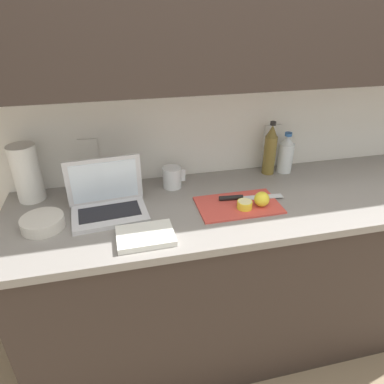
{
  "coord_description": "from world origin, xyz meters",
  "views": [
    {
      "loc": [
        -0.66,
        -1.28,
        1.73
      ],
      "look_at": [
        -0.37,
        -0.01,
        1.01
      ],
      "focal_mm": 32.0,
      "sensor_mm": 36.0,
      "label": 1
    }
  ],
  "objects_px": {
    "knife": "(240,197)",
    "measuring_cup": "(172,177)",
    "lemon_whole_beside": "(262,199)",
    "bowl_white": "(43,223)",
    "lemon_half_cut": "(245,205)",
    "bottle_green_soda": "(286,154)",
    "laptop": "(108,201)",
    "cutting_board": "(238,205)",
    "paper_towel_roll": "(27,173)",
    "bottle_oil_tall": "(270,150)"
  },
  "relations": [
    {
      "from": "lemon_whole_beside",
      "to": "bowl_white",
      "type": "distance_m",
      "value": 0.92
    },
    {
      "from": "knife",
      "to": "paper_towel_roll",
      "type": "relative_size",
      "value": 1.15
    },
    {
      "from": "bowl_white",
      "to": "laptop",
      "type": "bearing_deg",
      "value": 14.38
    },
    {
      "from": "laptop",
      "to": "bowl_white",
      "type": "distance_m",
      "value": 0.27
    },
    {
      "from": "bowl_white",
      "to": "paper_towel_roll",
      "type": "relative_size",
      "value": 0.64
    },
    {
      "from": "lemon_whole_beside",
      "to": "measuring_cup",
      "type": "distance_m",
      "value": 0.45
    },
    {
      "from": "measuring_cup",
      "to": "knife",
      "type": "bearing_deg",
      "value": -36.33
    },
    {
      "from": "lemon_whole_beside",
      "to": "measuring_cup",
      "type": "relative_size",
      "value": 0.6
    },
    {
      "from": "cutting_board",
      "to": "paper_towel_roll",
      "type": "distance_m",
      "value": 0.96
    },
    {
      "from": "lemon_whole_beside",
      "to": "bottle_green_soda",
      "type": "distance_m",
      "value": 0.43
    },
    {
      "from": "bottle_oil_tall",
      "to": "measuring_cup",
      "type": "distance_m",
      "value": 0.53
    },
    {
      "from": "bottle_oil_tall",
      "to": "bottle_green_soda",
      "type": "bearing_deg",
      "value": 0.0
    },
    {
      "from": "measuring_cup",
      "to": "bowl_white",
      "type": "bearing_deg",
      "value": -157.85
    },
    {
      "from": "lemon_half_cut",
      "to": "bottle_oil_tall",
      "type": "xyz_separation_m",
      "value": [
        0.26,
        0.33,
        0.1
      ]
    },
    {
      "from": "bowl_white",
      "to": "lemon_whole_beside",
      "type": "bearing_deg",
      "value": -3.15
    },
    {
      "from": "cutting_board",
      "to": "bottle_green_soda",
      "type": "distance_m",
      "value": 0.48
    },
    {
      "from": "lemon_whole_beside",
      "to": "paper_towel_roll",
      "type": "relative_size",
      "value": 0.26
    },
    {
      "from": "lemon_half_cut",
      "to": "paper_towel_roll",
      "type": "height_order",
      "value": "paper_towel_roll"
    },
    {
      "from": "measuring_cup",
      "to": "bowl_white",
      "type": "distance_m",
      "value": 0.62
    },
    {
      "from": "knife",
      "to": "lemon_half_cut",
      "type": "bearing_deg",
      "value": -90.29
    },
    {
      "from": "laptop",
      "to": "paper_towel_roll",
      "type": "xyz_separation_m",
      "value": [
        -0.34,
        0.2,
        0.08
      ]
    },
    {
      "from": "cutting_board",
      "to": "bottle_oil_tall",
      "type": "relative_size",
      "value": 1.3
    },
    {
      "from": "cutting_board",
      "to": "bottle_oil_tall",
      "type": "xyz_separation_m",
      "value": [
        0.27,
        0.29,
        0.13
      ]
    },
    {
      "from": "knife",
      "to": "bottle_green_soda",
      "type": "bearing_deg",
      "value": 40.8
    },
    {
      "from": "lemon_half_cut",
      "to": "bottle_green_soda",
      "type": "distance_m",
      "value": 0.49
    },
    {
      "from": "bottle_oil_tall",
      "to": "measuring_cup",
      "type": "relative_size",
      "value": 2.53
    },
    {
      "from": "cutting_board",
      "to": "bowl_white",
      "type": "height_order",
      "value": "bowl_white"
    },
    {
      "from": "knife",
      "to": "bowl_white",
      "type": "distance_m",
      "value": 0.85
    },
    {
      "from": "laptop",
      "to": "measuring_cup",
      "type": "xyz_separation_m",
      "value": [
        0.31,
        0.17,
        -0.0
      ]
    },
    {
      "from": "laptop",
      "to": "lemon_whole_beside",
      "type": "bearing_deg",
      "value": -14.84
    },
    {
      "from": "measuring_cup",
      "to": "bottle_green_soda",
      "type": "bearing_deg",
      "value": 3.79
    },
    {
      "from": "bowl_white",
      "to": "lemon_half_cut",
      "type": "bearing_deg",
      "value": -3.61
    },
    {
      "from": "measuring_cup",
      "to": "paper_towel_roll",
      "type": "xyz_separation_m",
      "value": [
        -0.66,
        0.03,
        0.08
      ]
    },
    {
      "from": "lemon_half_cut",
      "to": "knife",
      "type": "bearing_deg",
      "value": 84.53
    },
    {
      "from": "lemon_whole_beside",
      "to": "paper_towel_roll",
      "type": "bearing_deg",
      "value": 162.65
    },
    {
      "from": "cutting_board",
      "to": "knife",
      "type": "height_order",
      "value": "knife"
    },
    {
      "from": "laptop",
      "to": "paper_towel_roll",
      "type": "bearing_deg",
      "value": 145.42
    },
    {
      "from": "knife",
      "to": "lemon_half_cut",
      "type": "height_order",
      "value": "lemon_half_cut"
    },
    {
      "from": "cutting_board",
      "to": "bottle_green_soda",
      "type": "height_order",
      "value": "bottle_green_soda"
    },
    {
      "from": "laptop",
      "to": "knife",
      "type": "xyz_separation_m",
      "value": [
        0.59,
        -0.04,
        -0.04
      ]
    },
    {
      "from": "measuring_cup",
      "to": "lemon_half_cut",
      "type": "bearing_deg",
      "value": -46.65
    },
    {
      "from": "lemon_whole_beside",
      "to": "paper_towel_roll",
      "type": "height_order",
      "value": "paper_towel_roll"
    },
    {
      "from": "laptop",
      "to": "lemon_half_cut",
      "type": "distance_m",
      "value": 0.6
    },
    {
      "from": "knife",
      "to": "bottle_oil_tall",
      "type": "relative_size",
      "value": 1.07
    },
    {
      "from": "bottle_green_soda",
      "to": "paper_towel_roll",
      "type": "distance_m",
      "value": 1.28
    },
    {
      "from": "cutting_board",
      "to": "bowl_white",
      "type": "bearing_deg",
      "value": 178.88
    },
    {
      "from": "knife",
      "to": "measuring_cup",
      "type": "xyz_separation_m",
      "value": [
        -0.28,
        0.2,
        0.04
      ]
    },
    {
      "from": "lemon_half_cut",
      "to": "lemon_whole_beside",
      "type": "bearing_deg",
      "value": 1.67
    },
    {
      "from": "cutting_board",
      "to": "bottle_green_soda",
      "type": "bearing_deg",
      "value": 38.48
    },
    {
      "from": "lemon_whole_beside",
      "to": "bottle_green_soda",
      "type": "xyz_separation_m",
      "value": [
        0.27,
        0.33,
        0.06
      ]
    }
  ]
}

